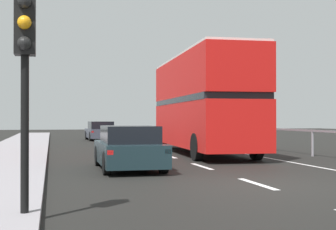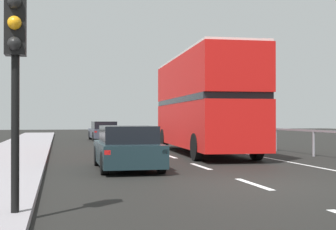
{
  "view_description": "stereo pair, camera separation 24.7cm",
  "coord_description": "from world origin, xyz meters",
  "views": [
    {
      "loc": [
        -4.67,
        -10.6,
        1.52
      ],
      "look_at": [
        -0.44,
        7.06,
        1.66
      ],
      "focal_mm": 52.18,
      "sensor_mm": 36.0,
      "label": 1
    },
    {
      "loc": [
        -4.43,
        -10.65,
        1.52
      ],
      "look_at": [
        -0.44,
        7.06,
        1.66
      ],
      "focal_mm": 52.18,
      "sensor_mm": 36.0,
      "label": 2
    }
  ],
  "objects": [
    {
      "name": "traffic_signal_pole",
      "position": [
        -5.05,
        -3.18,
        2.55
      ],
      "size": [
        0.3,
        0.42,
        3.21
      ],
      "color": "black",
      "rests_on": "near_sidewalk_kerb"
    },
    {
      "name": "sedan_car_ahead",
      "position": [
        -1.28,
        24.25,
        0.64
      ],
      "size": [
        1.94,
        4.11,
        1.33
      ],
      "rotation": [
        0.0,
        0.0,
        0.04
      ],
      "color": "#404553",
      "rests_on": "ground"
    },
    {
      "name": "ground_plane",
      "position": [
        0.0,
        0.0,
        -0.05
      ],
      "size": [
        74.81,
        120.0,
        0.1
      ],
      "primitive_type": "cube",
      "color": "black"
    },
    {
      "name": "hatchback_car_near",
      "position": [
        -2.41,
        3.88,
        0.63
      ],
      "size": [
        1.8,
        4.09,
        1.31
      ],
      "rotation": [
        0.0,
        0.0,
        -0.01
      ],
      "color": "#182A2F",
      "rests_on": "ground"
    },
    {
      "name": "bridge_side_railing",
      "position": [
        5.63,
        9.0,
        0.87
      ],
      "size": [
        0.1,
        42.0,
        1.08
      ],
      "color": "#92939C",
      "rests_on": "ground"
    },
    {
      "name": "lane_paint_markings",
      "position": [
        2.1,
        8.84,
        0.0
      ],
      "size": [
        3.63,
        46.0,
        0.01
      ],
      "color": "silver",
      "rests_on": "ground"
    },
    {
      "name": "double_decker_bus_red",
      "position": [
        1.74,
        9.69,
        2.28
      ],
      "size": [
        2.94,
        10.23,
        4.25
      ],
      "rotation": [
        0.0,
        0.0,
        -0.05
      ],
      "color": "red",
      "rests_on": "ground"
    }
  ]
}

